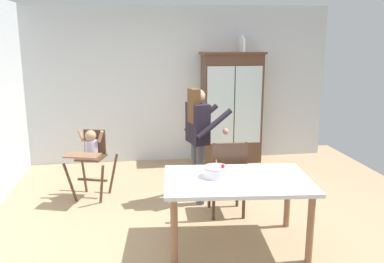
# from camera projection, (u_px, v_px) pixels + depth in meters

# --- Properties ---
(ground_plane) EXTENTS (6.24, 6.24, 0.00)m
(ground_plane) POSITION_uv_depth(u_px,v_px,m) (206.00, 221.00, 4.90)
(ground_plane) COLOR tan
(wall_back) EXTENTS (5.32, 0.06, 2.70)m
(wall_back) POSITION_uv_depth(u_px,v_px,m) (179.00, 85.00, 7.13)
(wall_back) COLOR silver
(wall_back) RESTS_ON ground_plane
(china_cabinet) EXTENTS (1.08, 0.48, 1.93)m
(china_cabinet) POSITION_uv_depth(u_px,v_px,m) (231.00, 107.00, 7.09)
(china_cabinet) COLOR #4C3323
(china_cabinet) RESTS_ON ground_plane
(ceramic_vase) EXTENTS (0.13, 0.13, 0.27)m
(ceramic_vase) POSITION_uv_depth(u_px,v_px,m) (241.00, 44.00, 6.87)
(ceramic_vase) COLOR #B2B7B2
(ceramic_vase) RESTS_ON china_cabinet
(high_chair_with_toddler) EXTENTS (0.72, 0.80, 0.95)m
(high_chair_with_toddler) POSITION_uv_depth(u_px,v_px,m) (91.00, 152.00, 5.49)
(high_chair_with_toddler) COLOR #4C3323
(high_chair_with_toddler) RESTS_ON ground_plane
(adult_person) EXTENTS (0.59, 0.58, 1.53)m
(adult_person) POSITION_uv_depth(u_px,v_px,m) (198.00, 132.00, 5.27)
(adult_person) COLOR #47474C
(adult_person) RESTS_ON ground_plane
(dining_table) EXTENTS (1.58, 1.10, 0.74)m
(dining_table) POSITION_uv_depth(u_px,v_px,m) (237.00, 187.00, 4.21)
(dining_table) COLOR silver
(dining_table) RESTS_ON ground_plane
(birthday_cake) EXTENTS (0.28, 0.28, 0.19)m
(birthday_cake) POSITION_uv_depth(u_px,v_px,m) (216.00, 172.00, 4.23)
(birthday_cake) COLOR white
(birthday_cake) RESTS_ON dining_table
(dining_chair_far_side) EXTENTS (0.46, 0.46, 0.96)m
(dining_chair_far_side) POSITION_uv_depth(u_px,v_px,m) (228.00, 173.00, 4.91)
(dining_chair_far_side) COLOR #4C3323
(dining_chair_far_side) RESTS_ON ground_plane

